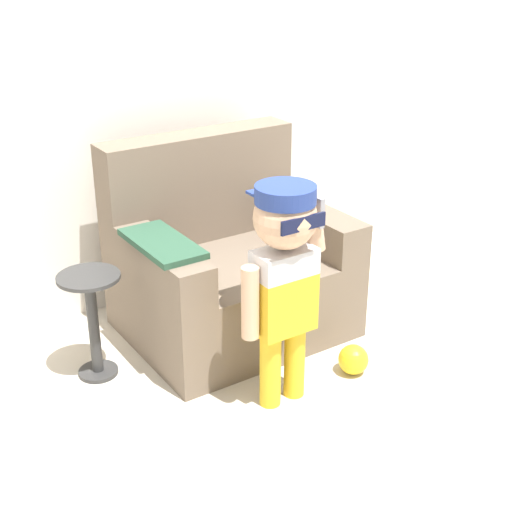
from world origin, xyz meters
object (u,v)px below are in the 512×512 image
person_child (284,263)px  toy_ball (353,359)px  armchair (226,266)px  side_table (93,316)px

person_child → toy_ball: (0.42, -0.02, -0.61)m
person_child → toy_ball: size_ratio=6.96×
person_child → toy_ball: 0.74m
armchair → person_child: (-0.16, -0.73, 0.33)m
side_table → armchair: bearing=5.2°
side_table → toy_ball: 1.27m
side_table → toy_ball: size_ratio=3.58×
toy_ball → person_child: bearing=177.6°
toy_ball → side_table: bearing=146.8°
armchair → toy_ball: bearing=-71.1°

